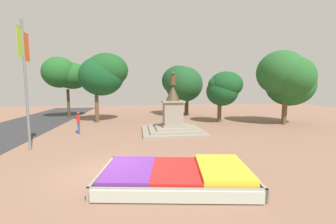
{
  "coord_description": "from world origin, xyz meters",
  "views": [
    {
      "loc": [
        1.22,
        -9.38,
        3.6
      ],
      "look_at": [
        3.03,
        3.88,
        2.11
      ],
      "focal_mm": 24.0,
      "sensor_mm": 36.0,
      "label": 1
    }
  ],
  "objects_px": {
    "statue_monument": "(173,119)",
    "pedestrian_near_planter": "(78,121)",
    "flower_planter": "(178,175)",
    "banner_pole": "(25,79)"
  },
  "relations": [
    {
      "from": "flower_planter",
      "to": "pedestrian_near_planter",
      "type": "distance_m",
      "value": 11.55
    },
    {
      "from": "banner_pole",
      "to": "pedestrian_near_planter",
      "type": "bearing_deg",
      "value": 69.98
    },
    {
      "from": "statue_monument",
      "to": "banner_pole",
      "type": "height_order",
      "value": "banner_pole"
    },
    {
      "from": "flower_planter",
      "to": "statue_monument",
      "type": "bearing_deg",
      "value": 82.23
    },
    {
      "from": "flower_planter",
      "to": "statue_monument",
      "type": "xyz_separation_m",
      "value": [
        1.32,
        9.66,
        0.74
      ]
    },
    {
      "from": "banner_pole",
      "to": "pedestrian_near_planter",
      "type": "xyz_separation_m",
      "value": [
        1.6,
        4.38,
        -3.04
      ]
    },
    {
      "from": "statue_monument",
      "to": "pedestrian_near_planter",
      "type": "relative_size",
      "value": 2.82
    },
    {
      "from": "flower_planter",
      "to": "pedestrian_near_planter",
      "type": "height_order",
      "value": "pedestrian_near_planter"
    },
    {
      "from": "flower_planter",
      "to": "banner_pole",
      "type": "relative_size",
      "value": 0.84
    },
    {
      "from": "statue_monument",
      "to": "flower_planter",
      "type": "bearing_deg",
      "value": -97.77
    }
  ]
}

